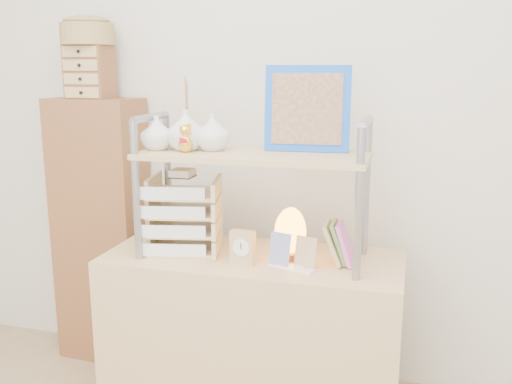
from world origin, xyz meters
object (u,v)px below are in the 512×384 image
letter_tray (184,218)px  salt_lamp (290,232)px  desk (253,341)px  cabinet (102,232)px

letter_tray → salt_lamp: (0.45, 0.02, -0.03)m
salt_lamp → desk: bearing=-169.1°
letter_tray → cabinet: bearing=149.1°
desk → letter_tray: bearing=179.3°
letter_tray → salt_lamp: bearing=3.2°
letter_tray → salt_lamp: size_ratio=1.67×
desk → letter_tray: size_ratio=3.50×
salt_lamp → cabinet: bearing=162.1°
desk → letter_tray: letter_tray is taller
letter_tray → salt_lamp: letter_tray is taller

